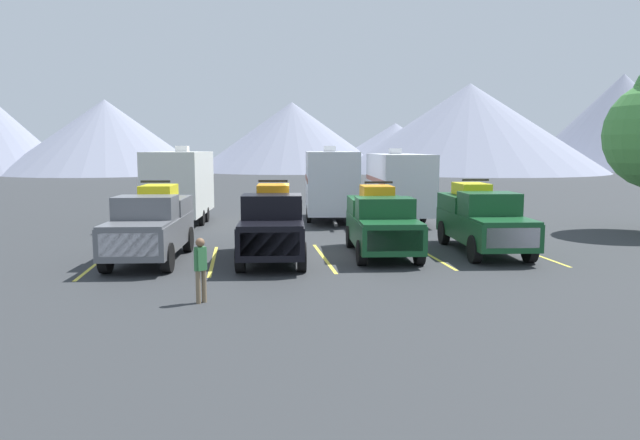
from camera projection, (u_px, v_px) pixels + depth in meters
ground_plane at (321, 254)px, 21.18m from camera, size 240.00×240.00×0.00m
pickup_truck_a at (151, 224)px, 19.97m from camera, size 2.51×5.58×2.67m
pickup_truck_b at (273, 223)px, 20.09m from camera, size 2.53×5.60×2.68m
pickup_truck_c at (381, 222)px, 21.11m from camera, size 2.52×5.38×2.58m
pickup_truck_d at (481, 218)px, 21.70m from camera, size 2.53×5.95×2.63m
lot_stripe_a at (97, 263)px, 19.58m from camera, size 0.12×5.50×0.01m
lot_stripe_b at (213, 260)px, 20.08m from camera, size 0.12×5.50×0.01m
lot_stripe_c at (324, 257)px, 20.58m from camera, size 0.12×5.50×0.01m
lot_stripe_d at (429, 255)px, 21.08m from camera, size 0.12×5.50×0.01m
lot_stripe_e at (530, 252)px, 21.57m from camera, size 0.12×5.50×0.01m
camper_trailer_a at (180, 183)px, 29.61m from camera, size 3.10×7.31×3.91m
camper_trailer_b at (331, 182)px, 30.80m from camera, size 3.07×7.46×3.91m
camper_trailer_c at (398, 183)px, 30.99m from camera, size 3.18×8.82×3.78m
person_a at (201, 266)px, 14.44m from camera, size 0.31×0.29×1.62m
mountain_ridge at (315, 129)px, 96.12m from camera, size 156.56×46.76×17.28m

